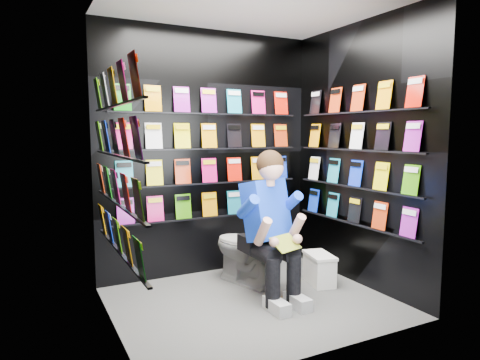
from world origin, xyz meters
name	(u,v)px	position (x,y,z in m)	size (l,w,h in m)	color
floor	(252,302)	(0.00, 0.00, 0.00)	(2.40, 2.40, 0.00)	#5B5C59
ceiling	(253,3)	(0.00, 0.00, 2.60)	(2.40, 2.40, 0.00)	white
wall_back	(208,153)	(0.00, 1.00, 1.30)	(2.40, 0.04, 2.60)	black
wall_front	(326,166)	(0.00, -1.00, 1.30)	(2.40, 0.04, 2.60)	black
wall_left	(111,163)	(-1.20, 0.00, 1.30)	(0.04, 2.00, 2.60)	black
wall_right	(359,155)	(1.20, 0.00, 1.30)	(0.04, 2.00, 2.60)	black
comics_back	(209,153)	(0.00, 0.97, 1.31)	(2.10, 0.06, 1.37)	red
comics_left	(115,162)	(-1.17, 0.00, 1.31)	(0.06, 1.70, 1.37)	red
comics_right	(356,155)	(1.17, 0.00, 1.31)	(0.06, 1.70, 1.37)	red
toilet	(246,247)	(0.19, 0.49, 0.37)	(0.42, 0.75, 0.73)	silver
longbox	(319,270)	(0.84, 0.12, 0.14)	(0.20, 0.37, 0.28)	white
longbox_lid	(320,255)	(0.84, 0.12, 0.29)	(0.22, 0.39, 0.03)	white
reader	(265,211)	(0.19, 0.11, 0.80)	(0.56, 0.82, 1.51)	#072DC1
held_comic	(286,243)	(0.19, -0.24, 0.58)	(0.27, 0.01, 0.18)	green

